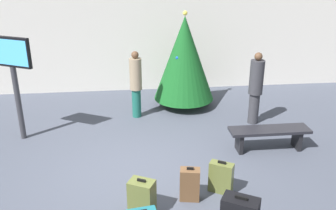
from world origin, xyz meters
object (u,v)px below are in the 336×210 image
object	(u,v)px
holiday_tree	(184,58)
waiting_bench	(269,134)
traveller_1	(256,87)
suitcase_0	(221,177)
flight_info_kiosk	(13,68)
suitcase_4	(190,184)
suitcase_3	(142,197)
traveller_0	(136,83)

from	to	relation	value
holiday_tree	waiting_bench	bearing A→B (deg)	-62.47
holiday_tree	traveller_1	distance (m)	2.04
holiday_tree	suitcase_0	size ratio (longest dim) A/B	4.29
holiday_tree	traveller_1	world-z (taller)	holiday_tree
flight_info_kiosk	suitcase_4	xyz separation A→B (m)	(3.33, -2.64, -1.34)
suitcase_3	holiday_tree	bearing A→B (deg)	73.50
waiting_bench	traveller_1	xyz separation A→B (m)	(0.12, 1.36, 0.56)
traveller_0	traveller_1	xyz separation A→B (m)	(2.81, -0.69, 0.03)
traveller_0	traveller_1	size ratio (longest dim) A/B	0.96
suitcase_3	suitcase_0	bearing A→B (deg)	17.72
traveller_1	suitcase_3	world-z (taller)	traveller_1
holiday_tree	suitcase_3	world-z (taller)	holiday_tree
flight_info_kiosk	waiting_bench	world-z (taller)	flight_info_kiosk
waiting_bench	holiday_tree	bearing A→B (deg)	117.53
waiting_bench	suitcase_4	bearing A→B (deg)	-141.49
waiting_bench	suitcase_3	world-z (taller)	suitcase_3
traveller_0	suitcase_0	bearing A→B (deg)	-68.73
waiting_bench	suitcase_0	bearing A→B (deg)	-134.64
holiday_tree	suitcase_4	xyz separation A→B (m)	(-0.53, -4.20, -1.04)
holiday_tree	waiting_bench	xyz separation A→B (m)	(1.39, -2.67, -0.96)
traveller_0	waiting_bench	bearing A→B (deg)	-37.39
traveller_0	suitcase_3	size ratio (longest dim) A/B	2.72
flight_info_kiosk	suitcase_3	bearing A→B (deg)	-49.08
flight_info_kiosk	suitcase_0	xyz separation A→B (m)	(3.89, -2.48, -1.34)
waiting_bench	traveller_0	world-z (taller)	traveller_0
traveller_0	suitcase_4	distance (m)	3.71
traveller_1	holiday_tree	bearing A→B (deg)	139.05
traveller_0	suitcase_3	xyz separation A→B (m)	(-0.03, -3.86, -0.61)
traveller_0	suitcase_4	bearing A→B (deg)	-77.90
holiday_tree	traveller_1	xyz separation A→B (m)	(1.51, -1.31, -0.39)
waiting_bench	suitcase_4	world-z (taller)	suitcase_4
traveller_0	traveller_1	bearing A→B (deg)	-13.89
traveller_0	suitcase_3	bearing A→B (deg)	-90.50
waiting_bench	suitcase_3	distance (m)	3.27
suitcase_0	suitcase_4	distance (m)	0.59
holiday_tree	traveller_0	bearing A→B (deg)	-154.41
waiting_bench	suitcase_4	distance (m)	2.45
waiting_bench	traveller_1	size ratio (longest dim) A/B	0.95
holiday_tree	traveller_0	distance (m)	1.49
traveller_0	suitcase_3	distance (m)	3.91
suitcase_0	suitcase_4	xyz separation A→B (m)	(-0.56, -0.16, 0.01)
flight_info_kiosk	suitcase_4	distance (m)	4.45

